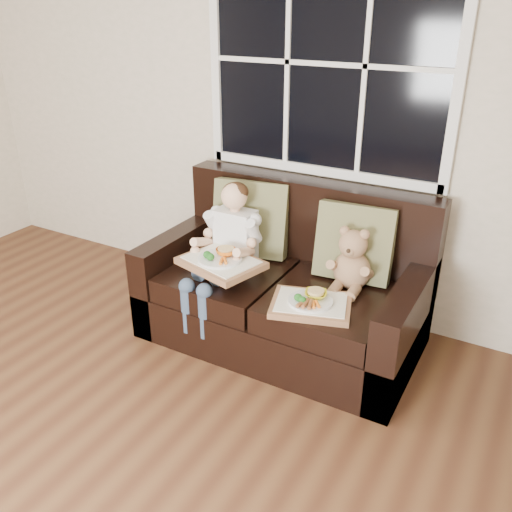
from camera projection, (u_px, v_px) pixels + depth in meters
The scene contains 8 objects.
window_back at pixel (326, 64), 3.24m from camera, with size 1.62×0.04×1.37m.
loveseat at pixel (286, 292), 3.45m from camera, with size 1.70×0.92×0.96m.
pillow_left at pixel (251, 218), 3.55m from camera, with size 0.53×0.32×0.51m.
pillow_right at pixel (355, 242), 3.24m from camera, with size 0.48×0.25×0.47m.
child at pixel (227, 241), 3.38m from camera, with size 0.36×0.59×0.82m.
teddy_bear at pixel (352, 263), 3.16m from camera, with size 0.23×0.29×0.39m.
tray_left at pixel (221, 261), 3.25m from camera, with size 0.54×0.46×0.11m.
tray_right at pixel (311, 303), 2.99m from camera, with size 0.51×0.45×0.10m.
Camera 1 is at (2.08, -0.70, 2.00)m, focal length 38.00 mm.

